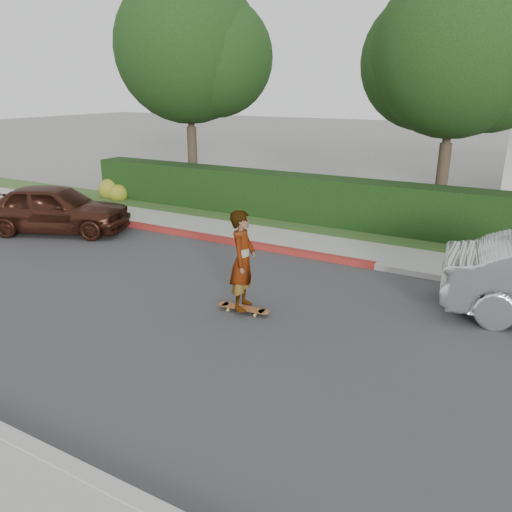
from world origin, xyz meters
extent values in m
plane|color=slate|center=(0.00, 0.00, 0.00)|extent=(120.00, 120.00, 0.00)
cube|color=#2D2D30|center=(0.00, 0.00, 0.01)|extent=(60.00, 8.00, 0.01)
cube|color=#9E9E99|center=(0.00, -4.10, 0.07)|extent=(60.00, 0.20, 0.15)
cube|color=#9E9E99|center=(0.00, 4.10, 0.07)|extent=(60.00, 0.20, 0.15)
cube|color=maroon|center=(-5.00, 4.10, 0.08)|extent=(12.00, 0.21, 0.15)
cube|color=gray|center=(0.00, 5.00, 0.06)|extent=(60.00, 1.60, 0.12)
cube|color=#2D4C1E|center=(0.00, 6.60, 0.05)|extent=(60.00, 1.60, 0.10)
cube|color=black|center=(-3.00, 7.20, 0.75)|extent=(15.00, 1.00, 1.50)
sphere|color=#2D4C19|center=(-10.20, 6.80, 0.35)|extent=(0.90, 0.90, 0.90)
sphere|color=#2D4C19|center=(-9.60, 6.60, 0.30)|extent=(0.70, 0.70, 0.70)
cylinder|color=#33261C|center=(-7.50, 8.50, 1.35)|extent=(0.36, 0.36, 2.70)
cylinder|color=#33261C|center=(-7.50, 8.50, 3.38)|extent=(0.24, 0.24, 2.25)
sphere|color=black|center=(-7.50, 8.50, 5.40)|extent=(5.20, 5.20, 5.20)
sphere|color=black|center=(-8.30, 8.90, 5.20)|extent=(4.42, 4.42, 4.42)
sphere|color=black|center=(-6.60, 8.80, 5.10)|extent=(4.16, 4.16, 4.16)
cylinder|color=#33261C|center=(1.50, 9.00, 1.26)|extent=(0.36, 0.36, 2.52)
cylinder|color=#33261C|center=(1.50, 9.00, 3.15)|extent=(0.24, 0.24, 2.10)
sphere|color=black|center=(1.50, 9.00, 5.04)|extent=(4.80, 4.80, 4.80)
sphere|color=black|center=(0.70, 9.40, 4.84)|extent=(4.08, 4.08, 4.08)
sphere|color=black|center=(2.40, 9.30, 4.74)|extent=(3.84, 3.84, 3.84)
cylinder|color=gold|center=(-0.78, 0.37, 0.04)|extent=(0.06, 0.04, 0.06)
cylinder|color=gold|center=(-0.79, 0.54, 0.04)|extent=(0.06, 0.04, 0.06)
cylinder|color=gold|center=(-0.21, 0.42, 0.04)|extent=(0.06, 0.04, 0.06)
cylinder|color=gold|center=(-0.22, 0.58, 0.04)|extent=(0.06, 0.04, 0.06)
cube|color=silver|center=(-0.79, 0.46, 0.08)|extent=(0.06, 0.17, 0.02)
cube|color=silver|center=(-0.22, 0.50, 0.08)|extent=(0.06, 0.17, 0.02)
cube|color=brown|center=(-0.50, 0.48, 0.10)|extent=(0.87, 0.28, 0.02)
cylinder|color=brown|center=(-0.93, 0.44, 0.10)|extent=(0.23, 0.23, 0.02)
cylinder|color=brown|center=(-0.07, 0.51, 0.10)|extent=(0.23, 0.23, 0.02)
imported|color=white|center=(-0.50, 0.48, 1.06)|extent=(0.61, 0.78, 1.90)
imported|color=#3B1C12|center=(-8.18, 2.59, 0.73)|extent=(4.59, 3.22, 1.45)
camera|label=1|loc=(3.98, -6.99, 4.11)|focal=35.00mm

